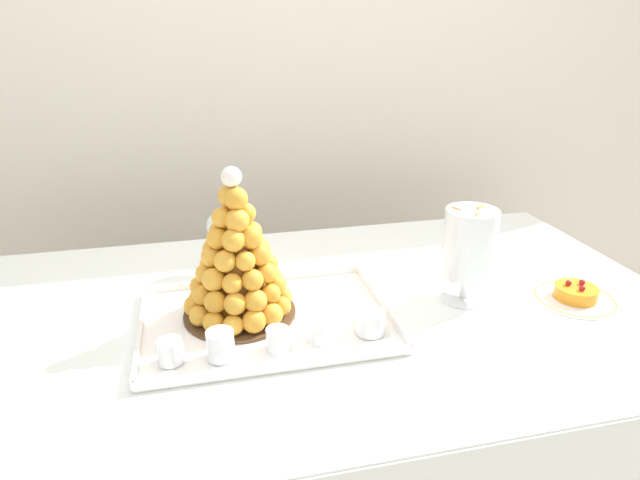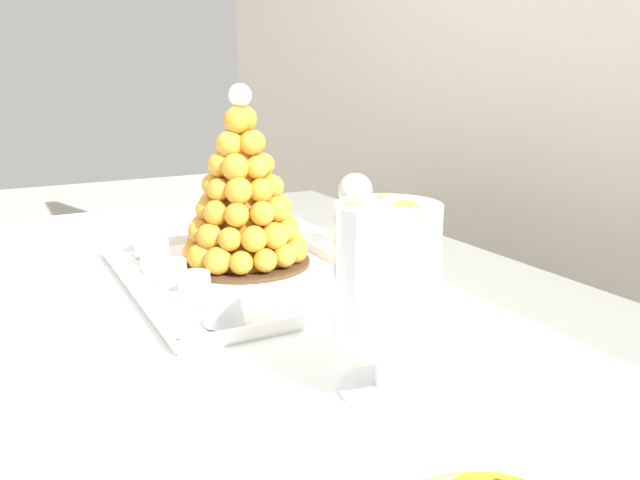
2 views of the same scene
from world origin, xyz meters
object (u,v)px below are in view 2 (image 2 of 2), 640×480
object	(u,v)px
dessert_cup_centre	(173,274)
wine_glass	(355,193)
serving_tray	(239,276)
dessert_cup_left	(147,245)
dessert_cup_right	(223,309)
macaron_goblet	(386,277)
dessert_cup_mid_right	(195,288)
croquembouche	(243,198)
dessert_cup_mid_left	(155,255)

from	to	relation	value
dessert_cup_centre	wine_glass	xyz separation A→B (m)	(-0.08, 0.42, 0.09)
serving_tray	dessert_cup_left	distance (m)	0.24
dessert_cup_left	dessert_cup_right	size ratio (longest dim) A/B	0.81
macaron_goblet	wine_glass	world-z (taller)	macaron_goblet
dessert_cup_left	dessert_cup_right	world-z (taller)	dessert_cup_right
macaron_goblet	wine_glass	distance (m)	0.63
dessert_cup_mid_right	croquembouche	bearing A→B (deg)	135.73
croquembouche	dessert_cup_left	size ratio (longest dim) A/B	6.89
wine_glass	serving_tray	bearing A→B (deg)	-75.58
croquembouche	dessert_cup_left	xyz separation A→B (m)	(-0.15, -0.15, -0.11)
serving_tray	macaron_goblet	size ratio (longest dim) A/B	2.25
wine_glass	dessert_cup_mid_left	bearing A→B (deg)	-94.24
croquembouche	dessert_cup_mid_right	bearing A→B (deg)	-44.27
dessert_cup_centre	dessert_cup_mid_right	xyz separation A→B (m)	(0.09, 0.01, 0.00)
dessert_cup_left	wine_glass	bearing A→B (deg)	73.00
croquembouche	wine_glass	distance (m)	0.26
croquembouche	wine_glass	xyz separation A→B (m)	(-0.02, 0.26, -0.02)
dessert_cup_centre	macaron_goblet	world-z (taller)	macaron_goblet
dessert_cup_left	dessert_cup_mid_right	world-z (taller)	same
croquembouche	dessert_cup_mid_left	world-z (taller)	croquembouche
serving_tray	croquembouche	size ratio (longest dim) A/B	1.60
croquembouche	dessert_cup_centre	size ratio (longest dim) A/B	7.11
dessert_cup_mid_right	dessert_cup_left	bearing A→B (deg)	-178.79
dessert_cup_mid_left	dessert_cup_right	distance (m)	0.31
dessert_cup_right	croquembouche	bearing A→B (deg)	151.88
serving_tray	dessert_cup_right	world-z (taller)	dessert_cup_right
serving_tray	dessert_cup_left	world-z (taller)	dessert_cup_left
dessert_cup_centre	dessert_cup_mid_right	bearing A→B (deg)	6.74
dessert_cup_left	macaron_goblet	xyz separation A→B (m)	(0.68, 0.12, 0.11)
dessert_cup_mid_right	macaron_goblet	world-z (taller)	macaron_goblet
dessert_cup_right	serving_tray	bearing A→B (deg)	153.23
serving_tray	wine_glass	size ratio (longest dim) A/B	3.33
serving_tray	wine_glass	xyz separation A→B (m)	(-0.08, 0.30, 0.11)
dessert_cup_mid_left	dessert_cup_right	xyz separation A→B (m)	(0.31, 0.02, -0.00)
serving_tray	croquembouche	world-z (taller)	croquembouche
croquembouche	dessert_cup_right	distance (m)	0.32
dessert_cup_mid_right	wine_glass	world-z (taller)	wine_glass
dessert_cup_centre	croquembouche	bearing A→B (deg)	111.11
dessert_cup_mid_left	dessert_cup_mid_right	size ratio (longest dim) A/B	1.15
macaron_goblet	wine_glass	size ratio (longest dim) A/B	1.48
croquembouche	macaron_goblet	xyz separation A→B (m)	(0.53, -0.04, 0.00)
serving_tray	croquembouche	bearing A→B (deg)	147.19
dessert_cup_centre	dessert_cup_mid_right	size ratio (longest dim) A/B	0.94
dessert_cup_centre	wine_glass	size ratio (longest dim) A/B	0.29
dessert_cup_mid_right	dessert_cup_right	distance (m)	0.11
dessert_cup_left	dessert_cup_centre	xyz separation A→B (m)	(0.21, -0.00, -0.00)
dessert_cup_centre	dessert_cup_left	bearing A→B (deg)	178.81
croquembouche	dessert_cup_right	bearing A→B (deg)	-28.12
serving_tray	croquembouche	distance (m)	0.15
serving_tray	dessert_cup_right	bearing A→B (deg)	-26.77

